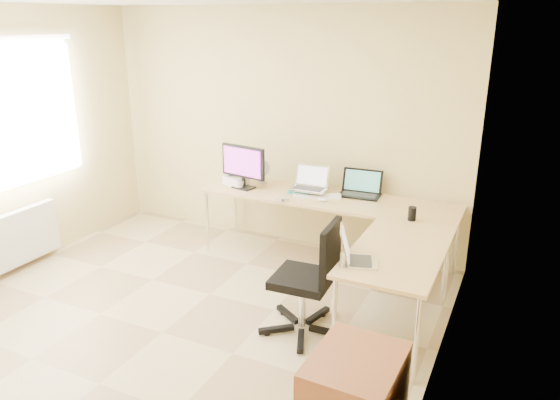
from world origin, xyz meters
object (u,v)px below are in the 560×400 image
at_px(water_bottle, 231,171).
at_px(office_chair, 303,276).
at_px(desk_return, 395,291).
at_px(keyboard, 317,196).
at_px(desk_main, 326,230).
at_px(laptop_black, 360,184).
at_px(monitor, 243,167).
at_px(mug, 240,185).
at_px(desk_fan, 263,172).
at_px(laptop_center, 309,178).
at_px(laptop_return, 359,249).

relative_size(water_bottle, office_chair, 0.28).
distance_m(desk_return, office_chair, 0.76).
xyz_separation_m(keyboard, office_chair, (0.39, -1.26, -0.24)).
xyz_separation_m(desk_main, laptop_black, (0.29, 0.17, 0.50)).
height_order(monitor, mug, monitor).
xyz_separation_m(monitor, desk_fan, (0.09, 0.27, -0.11)).
xyz_separation_m(laptop_center, mug, (-0.75, -0.13, -0.13)).
xyz_separation_m(mug, laptop_return, (1.71, -1.21, 0.07)).
bearing_deg(keyboard, desk_main, 8.86).
bearing_deg(office_chair, laptop_center, 107.70).
height_order(desk_main, monitor, monitor).
bearing_deg(laptop_black, monitor, -170.34).
xyz_separation_m(laptop_center, office_chair, (0.50, -1.30, -0.40)).
relative_size(desk_return, laptop_black, 3.14).
xyz_separation_m(desk_main, desk_return, (0.98, -1.00, 0.00)).
xyz_separation_m(monitor, mug, (-0.03, -0.03, -0.19)).
relative_size(laptop_black, office_chair, 0.42).
bearing_deg(laptop_center, laptop_black, 19.67).
bearing_deg(desk_fan, monitor, -130.47).
distance_m(monitor, office_chair, 1.77).
bearing_deg(laptop_center, desk_main, 2.68).
xyz_separation_m(monitor, water_bottle, (-0.21, 0.11, -0.10)).
xyz_separation_m(desk_return, laptop_return, (-0.21, -0.35, 0.47)).
height_order(desk_main, laptop_center, laptop_center).
distance_m(laptop_black, office_chair, 1.53).
relative_size(monitor, laptop_black, 1.32).
bearing_deg(desk_fan, desk_return, -54.82).
relative_size(desk_main, mug, 28.98).
height_order(laptop_center, laptop_return, laptop_center).
xyz_separation_m(laptop_black, water_bottle, (-1.42, -0.18, 0.01)).
bearing_deg(monitor, office_chair, -34.81).
bearing_deg(monitor, keyboard, 14.05).
relative_size(desk_main, office_chair, 2.69).
distance_m(mug, office_chair, 1.73).
xyz_separation_m(mug, desk_fan, (0.12, 0.30, 0.08)).
bearing_deg(desk_return, laptop_black, 120.35).
relative_size(water_bottle, desk_fan, 1.11).
xyz_separation_m(desk_main, laptop_center, (-0.20, -0.01, 0.54)).
bearing_deg(water_bottle, mug, -36.70).
bearing_deg(desk_main, monitor, -173.06).
height_order(desk_main, office_chair, office_chair).
xyz_separation_m(water_bottle, office_chair, (1.42, -1.31, -0.37)).
xyz_separation_m(desk_return, water_bottle, (-2.10, 1.00, 0.50)).
height_order(mug, laptop_return, laptop_return).
bearing_deg(laptop_black, keyboard, -153.00).
relative_size(desk_return, monitor, 2.38).
xyz_separation_m(desk_return, office_chair, (-0.68, -0.32, 0.14)).
xyz_separation_m(mug, water_bottle, (-0.18, 0.13, 0.09)).
distance_m(water_bottle, office_chair, 1.97).
height_order(laptop_black, desk_fan, laptop_black).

